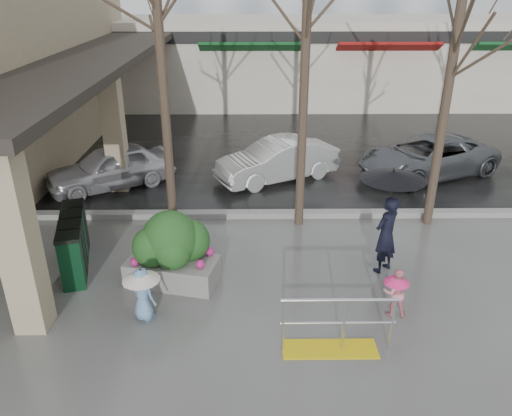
{
  "coord_description": "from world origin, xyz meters",
  "views": [
    {
      "loc": [
        -0.02,
        -7.84,
        5.67
      ],
      "look_at": [
        0.09,
        1.71,
        1.3
      ],
      "focal_mm": 35.0,
      "sensor_mm": 36.0,
      "label": 1
    }
  ],
  "objects_px": {
    "planter": "(172,249)",
    "tree_west": "(157,11)",
    "car_b": "(277,160)",
    "child_pink": "(396,289)",
    "tree_midwest": "(307,3)",
    "car_a": "(111,167)",
    "handrail": "(335,331)",
    "car_c": "(428,156)",
    "woman": "(389,210)",
    "news_boxes": "(74,243)",
    "tree_mideast": "(459,21)",
    "child_blue": "(142,288)"
  },
  "relations": [
    {
      "from": "planter",
      "to": "tree_west",
      "type": "bearing_deg",
      "value": 98.16
    },
    {
      "from": "car_b",
      "to": "child_pink",
      "type": "bearing_deg",
      "value": -12.9
    },
    {
      "from": "tree_midwest",
      "to": "child_pink",
      "type": "relative_size",
      "value": 7.3
    },
    {
      "from": "tree_midwest",
      "to": "car_a",
      "type": "bearing_deg",
      "value": 154.76
    },
    {
      "from": "handrail",
      "to": "car_c",
      "type": "bearing_deg",
      "value": 63.01
    },
    {
      "from": "handrail",
      "to": "car_a",
      "type": "xyz_separation_m",
      "value": [
        -5.54,
        7.34,
        0.25
      ]
    },
    {
      "from": "planter",
      "to": "car_a",
      "type": "bearing_deg",
      "value": 116.2
    },
    {
      "from": "woman",
      "to": "handrail",
      "type": "bearing_deg",
      "value": 21.07
    },
    {
      "from": "car_a",
      "to": "news_boxes",
      "type": "bearing_deg",
      "value": -26.8
    },
    {
      "from": "car_a",
      "to": "tree_mideast",
      "type": "bearing_deg",
      "value": 42.19
    },
    {
      "from": "woman",
      "to": "news_boxes",
      "type": "distance_m",
      "value": 6.65
    },
    {
      "from": "child_pink",
      "to": "car_c",
      "type": "relative_size",
      "value": 0.21
    },
    {
      "from": "planter",
      "to": "news_boxes",
      "type": "xyz_separation_m",
      "value": [
        -2.18,
        0.63,
        -0.18
      ]
    },
    {
      "from": "child_blue",
      "to": "handrail",
      "type": "bearing_deg",
      "value": -160.04
    },
    {
      "from": "planter",
      "to": "news_boxes",
      "type": "distance_m",
      "value": 2.28
    },
    {
      "from": "news_boxes",
      "to": "tree_mideast",
      "type": "bearing_deg",
      "value": -0.61
    },
    {
      "from": "woman",
      "to": "car_a",
      "type": "height_order",
      "value": "woman"
    },
    {
      "from": "handrail",
      "to": "child_pink",
      "type": "height_order",
      "value": "handrail"
    },
    {
      "from": "car_a",
      "to": "tree_midwest",
      "type": "bearing_deg",
      "value": 33.23
    },
    {
      "from": "tree_west",
      "to": "woman",
      "type": "bearing_deg",
      "value": -25.35
    },
    {
      "from": "woman",
      "to": "car_b",
      "type": "distance_m",
      "value": 5.79
    },
    {
      "from": "handrail",
      "to": "child_pink",
      "type": "relative_size",
      "value": 1.98
    },
    {
      "from": "child_pink",
      "to": "news_boxes",
      "type": "bearing_deg",
      "value": -13.15
    },
    {
      "from": "tree_midwest",
      "to": "news_boxes",
      "type": "height_order",
      "value": "tree_midwest"
    },
    {
      "from": "tree_west",
      "to": "tree_mideast",
      "type": "bearing_deg",
      "value": 0.0
    },
    {
      "from": "handrail",
      "to": "planter",
      "type": "bearing_deg",
      "value": 144.43
    },
    {
      "from": "child_blue",
      "to": "planter",
      "type": "bearing_deg",
      "value": -71.3
    },
    {
      "from": "handrail",
      "to": "child_blue",
      "type": "xyz_separation_m",
      "value": [
        -3.34,
        0.91,
        0.27
      ]
    },
    {
      "from": "child_pink",
      "to": "planter",
      "type": "distance_m",
      "value": 4.39
    },
    {
      "from": "tree_mideast",
      "to": "news_boxes",
      "type": "distance_m",
      "value": 9.56
    },
    {
      "from": "car_c",
      "to": "woman",
      "type": "bearing_deg",
      "value": -49.65
    },
    {
      "from": "child_blue",
      "to": "car_b",
      "type": "distance_m",
      "value": 7.53
    },
    {
      "from": "handrail",
      "to": "child_blue",
      "type": "height_order",
      "value": "child_blue"
    },
    {
      "from": "child_blue",
      "to": "news_boxes",
      "type": "xyz_separation_m",
      "value": [
        -1.82,
        1.85,
        -0.07
      ]
    },
    {
      "from": "woman",
      "to": "car_a",
      "type": "bearing_deg",
      "value": -74.04
    },
    {
      "from": "car_b",
      "to": "woman",
      "type": "bearing_deg",
      "value": -7.26
    },
    {
      "from": "woman",
      "to": "car_c",
      "type": "bearing_deg",
      "value": -155.3
    },
    {
      "from": "car_a",
      "to": "child_blue",
      "type": "bearing_deg",
      "value": -12.63
    },
    {
      "from": "child_blue",
      "to": "car_b",
      "type": "height_order",
      "value": "car_b"
    },
    {
      "from": "tree_midwest",
      "to": "tree_west",
      "type": "bearing_deg",
      "value": -180.0
    },
    {
      "from": "tree_west",
      "to": "car_c",
      "type": "relative_size",
      "value": 1.5
    },
    {
      "from": "tree_west",
      "to": "woman",
      "type": "relative_size",
      "value": 2.94
    },
    {
      "from": "tree_midwest",
      "to": "woman",
      "type": "bearing_deg",
      "value": -54.98
    },
    {
      "from": "tree_midwest",
      "to": "car_b",
      "type": "height_order",
      "value": "tree_midwest"
    },
    {
      "from": "handrail",
      "to": "tree_mideast",
      "type": "height_order",
      "value": "tree_mideast"
    },
    {
      "from": "car_b",
      "to": "car_c",
      "type": "distance_m",
      "value": 4.76
    },
    {
      "from": "handrail",
      "to": "news_boxes",
      "type": "xyz_separation_m",
      "value": [
        -5.16,
        2.76,
        0.21
      ]
    },
    {
      "from": "car_b",
      "to": "car_c",
      "type": "height_order",
      "value": "same"
    },
    {
      "from": "handrail",
      "to": "child_pink",
      "type": "xyz_separation_m",
      "value": [
        1.26,
        0.97,
        0.16
      ]
    },
    {
      "from": "child_blue",
      "to": "news_boxes",
      "type": "relative_size",
      "value": 0.49
    }
  ]
}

